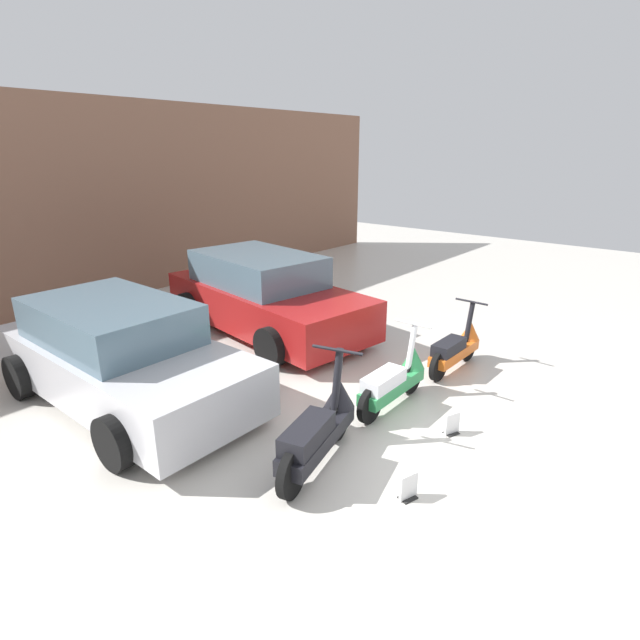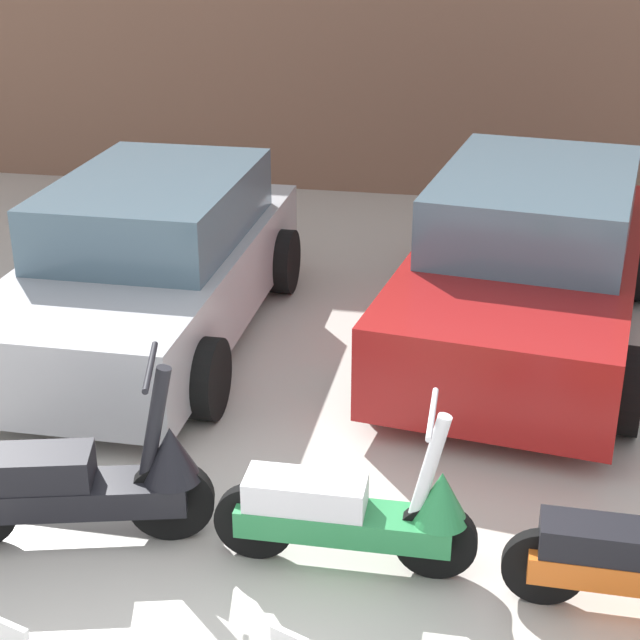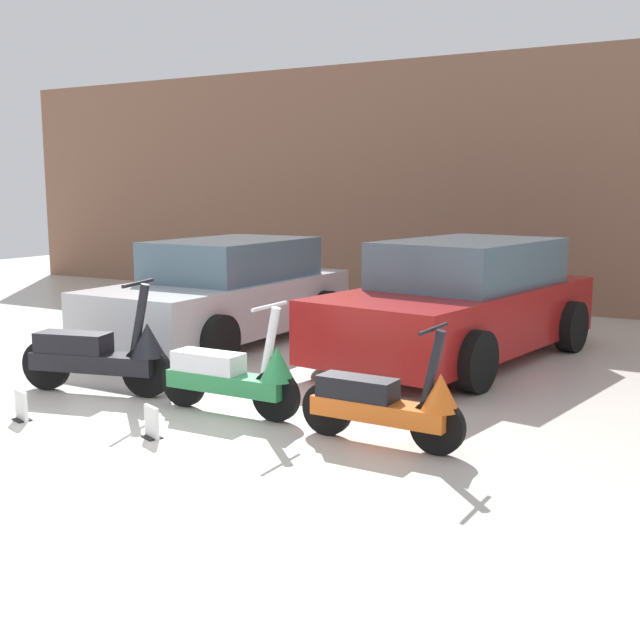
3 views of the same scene
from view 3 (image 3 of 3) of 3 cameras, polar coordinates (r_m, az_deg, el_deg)
The scene contains 9 objects.
ground_plane at distance 6.83m, azimuth -15.72°, elevation -7.76°, with size 28.00×28.00×0.00m, color beige.
wall_back at distance 13.63m, azimuth 9.92°, elevation 9.58°, with size 19.60×0.12×4.09m, color #845B47.
scooter_front_left at distance 8.00m, azimuth -15.27°, elevation -2.33°, with size 1.56×0.71×1.11m.
scooter_front_right at distance 7.06m, azimuth -6.15°, elevation -3.89°, with size 1.44×0.52×1.01m.
scooter_front_center at distance 6.21m, azimuth 4.83°, elevation -5.87°, with size 1.38×0.50×0.96m.
car_rear_left at distance 10.41m, azimuth -6.74°, elevation 1.90°, with size 1.87×3.85×1.31m.
car_rear_center at distance 9.42m, azimuth 9.99°, elevation 1.22°, with size 2.37×4.23×1.37m.
placard_near_left_scooter at distance 7.36m, azimuth -20.48°, elevation -5.84°, with size 0.20×0.16×0.26m.
placard_near_right_scooter at distance 6.57m, azimuth -11.88°, elevation -7.25°, with size 0.20×0.17×0.26m.
Camera 3 is at (4.74, -4.51, 1.98)m, focal length 45.00 mm.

